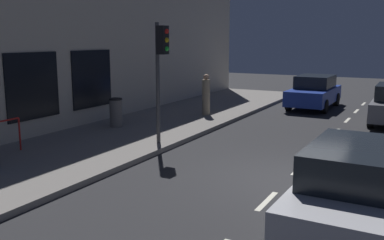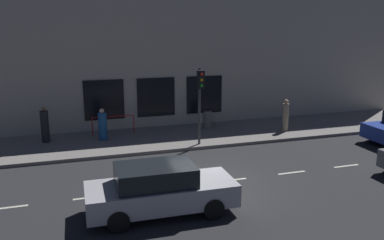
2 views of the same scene
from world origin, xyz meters
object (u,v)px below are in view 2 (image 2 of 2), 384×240
(parked_car_2, at_px, (160,189))
(pedestrian_2, at_px, (285,116))
(trash_bin, at_px, (208,119))
(pedestrian_1, at_px, (103,126))
(traffic_light, at_px, (200,90))
(pedestrian_0, at_px, (45,126))

(parked_car_2, relative_size, pedestrian_2, 2.67)
(parked_car_2, distance_m, trash_bin, 10.24)
(trash_bin, bearing_deg, pedestrian_1, 95.89)
(pedestrian_2, bearing_deg, trash_bin, -84.12)
(traffic_light, distance_m, pedestrian_0, 7.79)
(pedestrian_0, bearing_deg, pedestrian_2, 118.52)
(traffic_light, height_order, trash_bin, traffic_light)
(traffic_light, relative_size, pedestrian_0, 2.08)
(pedestrian_1, bearing_deg, pedestrian_0, 96.07)
(traffic_light, relative_size, pedestrian_1, 2.30)
(pedestrian_0, relative_size, pedestrian_2, 1.02)
(parked_car_2, bearing_deg, trash_bin, 153.08)
(traffic_light, xyz_separation_m, pedestrian_2, (1.07, -5.24, -1.82))
(traffic_light, xyz_separation_m, trash_bin, (2.87, -1.42, -2.11))
(pedestrian_0, distance_m, pedestrian_1, 2.75)
(traffic_light, relative_size, pedestrian_2, 2.12)
(parked_car_2, bearing_deg, pedestrian_2, 131.09)
(trash_bin, bearing_deg, traffic_light, 153.75)
(traffic_light, xyz_separation_m, pedestrian_1, (2.28, 4.36, -1.91))
(trash_bin, bearing_deg, pedestrian_2, -115.18)
(pedestrian_0, bearing_deg, traffic_light, 105.15)
(traffic_light, bearing_deg, parked_car_2, 151.08)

